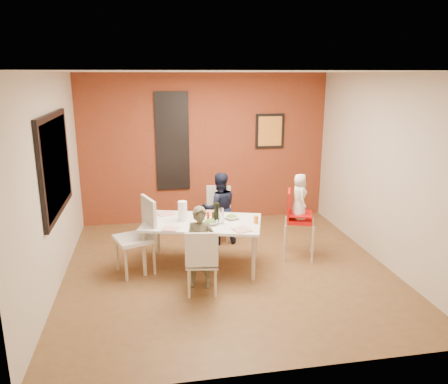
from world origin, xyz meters
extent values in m
plane|color=brown|center=(0.00, 0.00, 0.00)|extent=(4.50, 4.50, 0.00)
cube|color=white|center=(0.00, 0.00, 2.70)|extent=(4.50, 4.50, 0.02)
cube|color=beige|center=(0.00, 2.25, 1.35)|extent=(4.50, 0.02, 2.70)
cube|color=beige|center=(0.00, -2.25, 1.35)|extent=(4.50, 0.02, 2.70)
cube|color=beige|center=(-2.25, 0.00, 1.35)|extent=(0.02, 4.50, 2.70)
cube|color=beige|center=(2.25, 0.00, 1.35)|extent=(0.02, 4.50, 2.70)
cube|color=maroon|center=(0.00, 2.23, 1.35)|extent=(4.50, 0.02, 2.70)
cube|color=black|center=(-2.22, 0.20, 1.55)|extent=(0.05, 1.70, 1.30)
cube|color=black|center=(-2.21, 0.20, 1.55)|extent=(0.02, 1.55, 1.15)
cube|color=silver|center=(-0.60, 2.21, 1.50)|extent=(0.55, 0.03, 1.70)
cube|color=black|center=(-0.60, 2.21, 1.50)|extent=(0.60, 0.03, 1.76)
cube|color=black|center=(1.20, 2.21, 1.65)|extent=(0.54, 0.03, 0.64)
cube|color=gold|center=(1.20, 2.19, 1.65)|extent=(0.44, 0.01, 0.54)
cube|color=white|center=(-0.34, 0.16, 0.66)|extent=(1.81, 1.31, 0.04)
cylinder|color=#BEAA8D|center=(-1.15, 0.00, 0.32)|extent=(0.05, 0.05, 0.64)
cylinder|color=#BEAA8D|center=(-0.95, 0.72, 0.32)|extent=(0.05, 0.05, 0.64)
cylinder|color=#BEAA8D|center=(0.27, -0.41, 0.32)|extent=(0.05, 0.05, 0.64)
cylinder|color=#BEAA8D|center=(0.48, 0.32, 0.32)|extent=(0.05, 0.05, 0.64)
cube|color=silver|center=(-0.44, -0.60, 0.41)|extent=(0.45, 0.45, 0.05)
cube|color=silver|center=(-0.46, -0.78, 0.63)|extent=(0.40, 0.09, 0.45)
cylinder|color=beige|center=(-0.25, -0.46, 0.19)|extent=(0.03, 0.03, 0.39)
cylinder|color=beige|center=(-0.30, -0.78, 0.19)|extent=(0.03, 0.03, 0.39)
cylinder|color=beige|center=(-0.58, -0.41, 0.19)|extent=(0.03, 0.03, 0.39)
cylinder|color=beige|center=(-0.62, -0.74, 0.19)|extent=(0.03, 0.03, 0.39)
cube|color=beige|center=(0.05, 1.17, 0.41)|extent=(0.49, 0.49, 0.05)
cube|color=beige|center=(0.10, 1.35, 0.64)|extent=(0.40, 0.13, 0.46)
cylinder|color=#C2B290|center=(-0.15, 1.05, 0.20)|extent=(0.03, 0.03, 0.40)
cylinder|color=#C2B290|center=(-0.07, 1.37, 0.20)|extent=(0.03, 0.03, 0.40)
cylinder|color=#C2B290|center=(0.17, 0.97, 0.20)|extent=(0.03, 0.03, 0.40)
cylinder|color=#C2B290|center=(0.25, 1.29, 0.20)|extent=(0.03, 0.03, 0.40)
cube|color=silver|center=(-1.28, 0.12, 0.50)|extent=(0.62, 0.62, 0.06)
cube|color=silver|center=(-1.07, 0.19, 0.77)|extent=(0.21, 0.47, 0.55)
cylinder|color=tan|center=(-1.53, 0.24, 0.24)|extent=(0.04, 0.04, 0.48)
cylinder|color=tan|center=(-1.16, 0.37, 0.24)|extent=(0.04, 0.04, 0.48)
cylinder|color=tan|center=(-1.39, -0.14, 0.24)|extent=(0.04, 0.04, 0.48)
cylinder|color=tan|center=(-1.02, 0.00, 0.24)|extent=(0.04, 0.04, 0.48)
cube|color=red|center=(1.13, 0.25, 0.58)|extent=(0.46, 0.46, 0.05)
cube|color=red|center=(0.97, 0.30, 0.82)|extent=(0.15, 0.35, 0.42)
cube|color=red|center=(1.13, 0.25, 0.68)|extent=(0.46, 0.46, 0.02)
cylinder|color=#C7B394|center=(1.25, -0.01, 0.28)|extent=(0.03, 0.03, 0.55)
cylinder|color=#C7B394|center=(0.87, 0.13, 0.28)|extent=(0.03, 0.03, 0.55)
cylinder|color=#C7B394|center=(1.38, 0.37, 0.28)|extent=(0.03, 0.03, 0.55)
cylinder|color=#C7B394|center=(1.01, 0.50, 0.28)|extent=(0.03, 0.03, 0.55)
imported|color=brown|center=(-0.44, -0.44, 0.54)|extent=(0.44, 0.35, 1.07)
imported|color=black|center=(0.05, 1.01, 0.59)|extent=(0.59, 0.47, 1.17)
imported|color=silver|center=(1.11, 0.25, 0.94)|extent=(0.23, 0.34, 0.67)
cube|color=white|center=(-0.79, -0.08, 0.68)|extent=(0.25, 0.25, 0.01)
cube|color=silver|center=(-0.18, 0.50, 0.68)|extent=(0.27, 0.27, 0.01)
cube|color=white|center=(0.14, -0.28, 0.68)|extent=(0.27, 0.27, 0.01)
cube|color=white|center=(-0.83, 0.58, 0.68)|extent=(0.30, 0.30, 0.01)
imported|color=silver|center=(-0.24, 0.02, 0.70)|extent=(0.22, 0.22, 0.05)
imported|color=white|center=(0.09, 0.19, 0.70)|extent=(0.26, 0.26, 0.05)
cylinder|color=black|center=(-0.14, 0.10, 0.82)|extent=(0.07, 0.07, 0.28)
cylinder|color=white|center=(-0.36, -0.06, 0.78)|extent=(0.07, 0.07, 0.20)
cylinder|color=white|center=(-0.09, 0.03, 0.78)|extent=(0.07, 0.07, 0.21)
cylinder|color=white|center=(-0.60, 0.24, 0.82)|extent=(0.12, 0.12, 0.28)
cylinder|color=red|center=(-0.26, 0.13, 0.75)|extent=(0.04, 0.04, 0.14)
cylinder|color=#336923|center=(-0.15, 0.15, 0.75)|extent=(0.04, 0.04, 0.15)
cylinder|color=brown|center=(-0.19, 0.12, 0.75)|extent=(0.04, 0.04, 0.14)
cylinder|color=orange|center=(0.38, -0.06, 0.73)|extent=(0.06, 0.06, 0.11)
camera|label=1|loc=(-1.04, -5.59, 2.68)|focal=35.00mm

